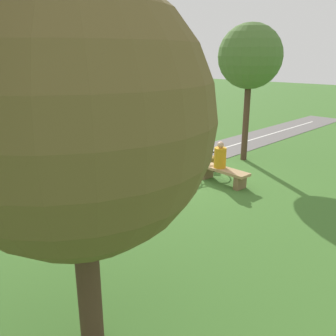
{
  "coord_description": "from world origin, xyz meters",
  "views": [
    {
      "loc": [
        -7.0,
        8.82,
        3.69
      ],
      "look_at": [
        -1.01,
        2.03,
        0.83
      ],
      "focal_mm": 38.57,
      "sensor_mm": 36.0,
      "label": 1
    }
  ],
  "objects": [
    {
      "name": "backpack",
      "position": [
        -0.36,
        -0.83,
        0.2
      ],
      "size": [
        0.38,
        0.42,
        0.41
      ],
      "rotation": [
        0.0,
        0.0,
        5.24
      ],
      "color": "olive",
      "rests_on": "ground_plane"
    },
    {
      "name": "person_seated",
      "position": [
        -1.36,
        0.1,
        0.8
      ],
      "size": [
        0.4,
        0.4,
        0.79
      ],
      "rotation": [
        0.0,
        0.0,
        -0.12
      ],
      "color": "orange",
      "rests_on": "bench"
    },
    {
      "name": "path_centre_line",
      "position": [
        1.17,
        4.0,
        0.02
      ],
      "size": [
        1.77,
        31.96,
        0.0
      ],
      "primitive_type": "cube",
      "rotation": [
        0.0,
        0.0,
        -0.05
      ],
      "color": "silver",
      "rests_on": "paved_path"
    },
    {
      "name": "ground_plane",
      "position": [
        0.0,
        0.0,
        0.0
      ],
      "size": [
        80.0,
        80.0,
        0.0
      ],
      "primitive_type": "plane",
      "color": "#3D6B28"
    },
    {
      "name": "bicycle",
      "position": [
        -0.51,
        -0.06,
        0.37
      ],
      "size": [
        0.62,
        1.71,
        0.89
      ],
      "rotation": [
        0.0,
        0.0,
        1.24
      ],
      "color": "black",
      "rests_on": "ground_plane"
    },
    {
      "name": "fence_roadside",
      "position": [
        2.78,
        0.81,
        0.68
      ],
      "size": [
        0.47,
        8.57,
        1.16
      ],
      "rotation": [
        0.0,
        0.0,
        1.52
      ],
      "color": "brown",
      "rests_on": "ground_plane"
    },
    {
      "name": "paved_path",
      "position": [
        1.17,
        4.0,
        0.01
      ],
      "size": [
        3.85,
        36.05,
        0.02
      ],
      "primitive_type": "cube",
      "rotation": [
        0.0,
        0.0,
        -0.05
      ],
      "color": "#66605E",
      "rests_on": "ground_plane"
    },
    {
      "name": "bench",
      "position": [
        -1.5,
        0.11,
        0.32
      ],
      "size": [
        1.73,
        0.65,
        0.46
      ],
      "rotation": [
        0.0,
        0.0,
        -0.12
      ],
      "color": "#A88456",
      "rests_on": "ground_plane"
    },
    {
      "name": "tree_near_bench",
      "position": [
        -3.61,
        6.52,
        3.0
      ],
      "size": [
        3.13,
        3.13,
        4.58
      ],
      "color": "#473323",
      "rests_on": "ground_plane"
    },
    {
      "name": "tree_far_right",
      "position": [
        -0.66,
        -2.56,
        3.6
      ],
      "size": [
        2.18,
        2.18,
        4.72
      ],
      "color": "#473323",
      "rests_on": "ground_plane"
    }
  ]
}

